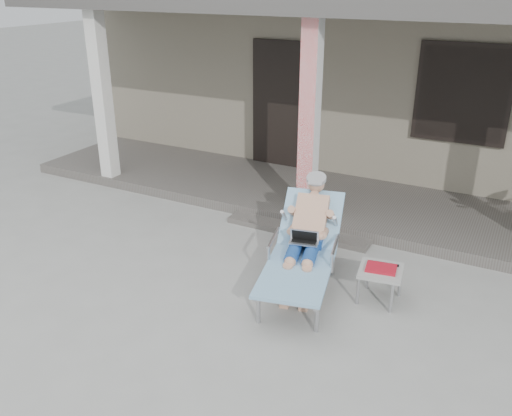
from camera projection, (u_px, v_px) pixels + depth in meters
The scene contains 7 objects.
ground at pixel (228, 300), 5.82m from camera, with size 60.00×60.00×0.00m, color #9E9E99.
house at pixel (396, 62), 10.44m from camera, with size 10.40×5.40×3.30m.
porch_deck at pixel (327, 199), 8.23m from camera, with size 10.00×2.00×0.15m, color #605B56.
porch_overhang at pixel (337, 10), 7.11m from camera, with size 10.00×2.30×2.85m.
porch_step at pixel (297, 230), 7.31m from camera, with size 2.00×0.30×0.07m, color #605B56.
lounger at pixel (305, 225), 5.85m from camera, with size 1.04×1.87×1.18m.
side_table at pixel (381, 272), 5.68m from camera, with size 0.51×0.51×0.40m.
Camera 1 is at (2.57, -4.25, 3.20)m, focal length 38.00 mm.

